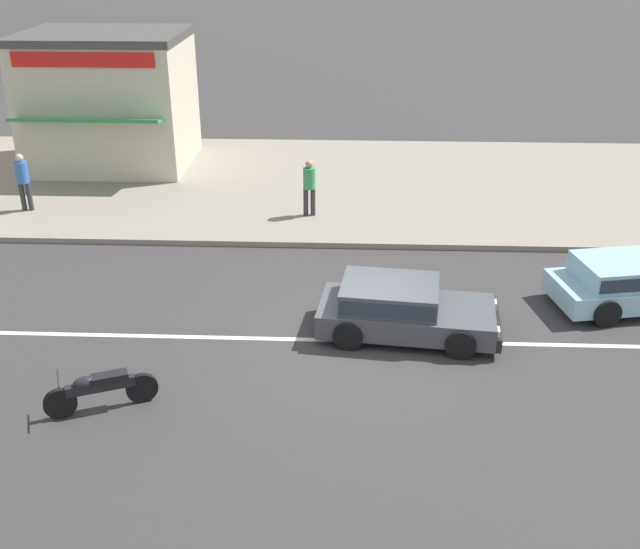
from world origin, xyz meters
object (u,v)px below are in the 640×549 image
Objects in this scene: hatchback_pale_blue_1 at (636,281)px; pedestrian_near_clock at (23,178)px; shopfront_corner_warung at (110,99)px; hatchback_dark_grey_0 at (401,307)px; pedestrian_mid_kerb at (309,184)px; motorcycle_0 at (100,389)px.

pedestrian_near_clock is at bearing 162.31° from hatchback_pale_blue_1.
shopfront_corner_warung reaches higher than hatchback_pale_blue_1.
hatchback_dark_grey_0 is at bearing -31.80° from pedestrian_near_clock.
shopfront_corner_warung is (-9.09, 11.08, 1.73)m from hatchback_dark_grey_0.
hatchback_dark_grey_0 is at bearing -164.45° from hatchback_pale_blue_1.
pedestrian_mid_kerb is at bearing 109.22° from hatchback_dark_grey_0.
pedestrian_mid_kerb is at bearing 146.60° from hatchback_pale_blue_1.
motorcycle_0 is 14.62m from shopfront_corner_warung.
motorcycle_0 is at bearing -108.50° from pedestrian_mid_kerb.
pedestrian_mid_kerb reaches higher than motorcycle_0.
motorcycle_0 is 0.35× the size of shopfront_corner_warung.
pedestrian_near_clock reaches higher than hatchback_dark_grey_0.
hatchback_pale_blue_1 is at bearing 15.55° from hatchback_dark_grey_0.
motorcycle_0 is at bearing -61.62° from pedestrian_near_clock.
motorcycle_0 is (-10.49, -4.35, -0.17)m from hatchback_pale_blue_1.
hatchback_pale_blue_1 is at bearing -17.69° from pedestrian_near_clock.
hatchback_pale_blue_1 is 8.88m from pedestrian_mid_kerb.
hatchback_dark_grey_0 is 6.04m from motorcycle_0.
shopfront_corner_warung is at bearing 105.20° from motorcycle_0.
motorcycle_0 is at bearing -151.27° from hatchback_dark_grey_0.
hatchback_pale_blue_1 is 2.53× the size of pedestrian_near_clock.
motorcycle_0 is at bearing -157.48° from hatchback_pale_blue_1.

